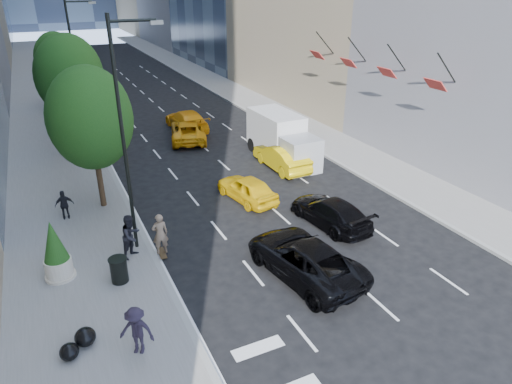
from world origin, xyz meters
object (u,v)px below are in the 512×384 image
black_sedan_lincoln (304,258)px  box_truck (282,137)px  skateboarder (160,237)px  city_bus (95,97)px  black_sedan_mercedes (330,212)px  trash_can (119,270)px  planter_shrub (55,251)px

black_sedan_lincoln → box_truck: box_truck is taller
skateboarder → city_bus: city_bus is taller
black_sedan_mercedes → city_bus: bearing=-80.1°
black_sedan_lincoln → box_truck: size_ratio=0.88×
trash_can → black_sedan_mercedes: bearing=2.9°
box_truck → planter_shrub: (-14.83, -8.33, -0.18)m
black_sedan_lincoln → black_sedan_mercedes: size_ratio=1.18×
box_truck → trash_can: 15.96m
black_sedan_lincoln → black_sedan_mercedes: black_sedan_lincoln is taller
trash_can → planter_shrub: size_ratio=0.39×
planter_shrub → black_sedan_mercedes: bearing=-3.7°
city_bus → trash_can: size_ratio=12.07×
black_sedan_mercedes → planter_shrub: bearing=-10.1°
city_bus → box_truck: city_bus is taller
black_sedan_mercedes → city_bus: (-7.60, 25.90, 1.02)m
box_truck → black_sedan_mercedes: bearing=-105.0°
black_sedan_mercedes → trash_can: 10.49m
planter_shrub → city_bus: bearing=78.6°
box_truck → city_bus: bearing=118.8°
skateboarder → planter_shrub: (-4.24, -0.04, 0.42)m
city_bus → black_sedan_lincoln: bearing=-76.8°
trash_can → planter_shrub: (-2.16, 1.34, 0.73)m
city_bus → skateboarder: bearing=-86.8°
city_bus → box_truck: (9.79, -16.75, -0.15)m
black_sedan_lincoln → trash_can: (-7.07, 2.63, -0.14)m
skateboarder → box_truck: (10.59, 8.29, 0.60)m
black_sedan_mercedes → city_bus: city_bus is taller
black_sedan_lincoln → city_bus: (-4.19, 29.04, 0.92)m
skateboarder → trash_can: 2.51m
trash_can → planter_shrub: bearing=148.3°
box_truck → planter_shrub: bearing=-152.1°
box_truck → planter_shrub: size_ratio=2.50×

